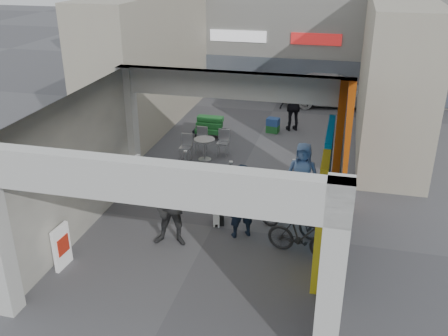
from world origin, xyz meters
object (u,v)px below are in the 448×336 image
(man_back_turned, at_px, (172,207))
(white_van, at_px, (333,89))
(cafe_set, at_px, (204,148))
(bicycle_rear, at_px, (302,236))
(produce_stand, at_px, (209,129))
(man_with_dog, at_px, (241,201))
(man_crates, at_px, (294,106))
(man_elderly, at_px, (302,174))
(border_collie, at_px, (218,215))
(bicycle_front, at_px, (290,216))

(man_back_turned, bearing_deg, white_van, 69.34)
(cafe_set, relative_size, bicycle_rear, 0.89)
(produce_stand, height_order, bicycle_rear, bicycle_rear)
(man_with_dog, height_order, man_crates, man_with_dog)
(man_with_dog, height_order, man_back_turned, man_back_turned)
(man_elderly, distance_m, man_crates, 6.08)
(border_collie, relative_size, man_elderly, 0.38)
(man_elderly, height_order, bicycle_front, man_elderly)
(cafe_set, xyz_separation_m, produce_stand, (-0.30, 1.85, -0.01))
(produce_stand, bearing_deg, bicycle_rear, -73.90)
(border_collie, xyz_separation_m, bicycle_front, (1.81, 0.08, 0.17))
(produce_stand, distance_m, border_collie, 6.44)
(border_collie, distance_m, man_with_dog, 1.02)
(man_with_dog, xyz_separation_m, white_van, (1.65, 11.74, -0.21))
(man_with_dog, height_order, white_van, man_with_dog)
(cafe_set, distance_m, man_back_turned, 5.51)
(man_with_dog, xyz_separation_m, bicycle_front, (1.13, 0.44, -0.51))
(man_crates, bearing_deg, man_elderly, 74.16)
(cafe_set, bearing_deg, bicycle_front, -51.07)
(man_elderly, distance_m, bicycle_front, 1.64)
(man_crates, distance_m, bicycle_rear, 8.60)
(man_crates, height_order, bicycle_front, man_crates)
(man_with_dog, xyz_separation_m, bicycle_rear, (1.52, -0.48, -0.46))
(border_collie, distance_m, man_elderly, 2.62)
(bicycle_rear, distance_m, white_van, 12.22)
(man_crates, distance_m, bicycle_front, 7.64)
(man_crates, relative_size, bicycle_rear, 1.16)
(white_van, bearing_deg, man_with_dog, 166.30)
(border_collie, distance_m, man_back_turned, 1.53)
(bicycle_rear, bearing_deg, man_with_dog, 84.71)
(cafe_set, xyz_separation_m, white_van, (3.92, 7.07, 0.43))
(man_back_turned, xyz_separation_m, bicycle_rear, (2.98, 0.26, -0.49))
(cafe_set, distance_m, border_collie, 4.59)
(cafe_set, height_order, border_collie, cafe_set)
(cafe_set, relative_size, man_with_dog, 0.77)
(white_van, bearing_deg, man_crates, 154.89)
(man_back_turned, relative_size, white_van, 0.45)
(bicycle_rear, bearing_deg, cafe_set, 48.65)
(border_collie, relative_size, man_crates, 0.36)
(border_collie, bearing_deg, man_elderly, 21.33)
(man_with_dog, relative_size, white_van, 0.44)
(bicycle_rear, bearing_deg, produce_stand, 42.62)
(man_with_dog, height_order, bicycle_rear, man_with_dog)
(produce_stand, distance_m, man_with_dog, 7.04)
(border_collie, xyz_separation_m, man_elderly, (1.93, 1.65, 0.62))
(man_crates, bearing_deg, produce_stand, 2.83)
(man_with_dog, height_order, man_elderly, man_with_dog)
(cafe_set, bearing_deg, border_collie, -69.54)
(man_with_dog, xyz_separation_m, man_crates, (0.34, 8.03, -0.00))
(cafe_set, xyz_separation_m, bicycle_rear, (3.80, -5.15, 0.18))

